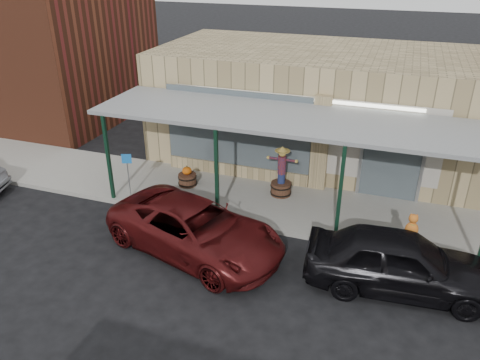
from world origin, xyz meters
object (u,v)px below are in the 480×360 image
(barrel_scarecrow, at_px, (281,179))
(car_maroon, at_px, (195,229))
(parked_sedan, at_px, (400,262))
(barrel_pumpkin, at_px, (187,178))
(handicap_sign, at_px, (128,170))

(barrel_scarecrow, xyz_separation_m, car_maroon, (-1.44, -3.69, -0.03))
(parked_sedan, relative_size, car_maroon, 0.91)
(parked_sedan, xyz_separation_m, car_maroon, (-5.31, -0.19, -0.06))
(barrel_scarecrow, xyz_separation_m, barrel_pumpkin, (-3.24, -0.38, -0.32))
(barrel_pumpkin, xyz_separation_m, parked_sedan, (7.10, -3.12, 0.36))
(barrel_pumpkin, height_order, car_maroon, car_maroon)
(handicap_sign, relative_size, car_maroon, 0.30)
(barrel_pumpkin, distance_m, parked_sedan, 7.76)
(barrel_scarecrow, distance_m, barrel_pumpkin, 3.27)
(barrel_scarecrow, relative_size, parked_sedan, 0.37)
(car_maroon, bearing_deg, barrel_pumpkin, 45.18)
(handicap_sign, distance_m, parked_sedan, 8.71)
(barrel_scarecrow, bearing_deg, handicap_sign, -144.05)
(barrel_pumpkin, relative_size, parked_sedan, 0.16)
(barrel_pumpkin, bearing_deg, car_maroon, -61.51)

